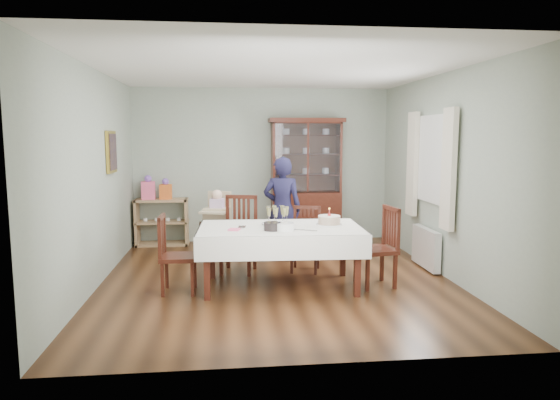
{
  "coord_description": "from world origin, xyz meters",
  "views": [
    {
      "loc": [
        -0.64,
        -6.35,
        1.87
      ],
      "look_at": [
        0.07,
        0.2,
        1.02
      ],
      "focal_mm": 32.0,
      "sensor_mm": 36.0,
      "label": 1
    }
  ],
  "objects": [
    {
      "name": "curtain_left",
      "position": [
        2.16,
        -0.32,
        1.45
      ],
      "size": [
        0.07,
        0.3,
        1.55
      ],
      "primitive_type": "cube",
      "color": "silver",
      "rests_on": "room_shell"
    },
    {
      "name": "china_cabinet",
      "position": [
        0.75,
        2.26,
        1.12
      ],
      "size": [
        1.3,
        0.48,
        2.18
      ],
      "color": "#451B11",
      "rests_on": "floor"
    },
    {
      "name": "cutlery",
      "position": [
        -0.49,
        -0.33,
        0.77
      ],
      "size": [
        0.13,
        0.17,
        0.01
      ],
      "primitive_type": null,
      "rotation": [
        0.0,
        0.0,
        -0.14
      ],
      "color": "silver",
      "rests_on": "dining_table"
    },
    {
      "name": "chair_far_right",
      "position": [
        0.44,
        0.37,
        0.26
      ],
      "size": [
        0.49,
        0.49,
        0.89
      ],
      "rotation": [
        0.0,
        0.0,
        -0.28
      ],
      "color": "#451B11",
      "rests_on": "floor"
    },
    {
      "name": "curtain_right",
      "position": [
        2.16,
        0.92,
        1.45
      ],
      "size": [
        0.07,
        0.3,
        1.55
      ],
      "primitive_type": "cube",
      "color": "silver",
      "rests_on": "room_shell"
    },
    {
      "name": "sideboard",
      "position": [
        -1.75,
        2.28,
        0.4
      ],
      "size": [
        0.9,
        0.38,
        0.8
      ],
      "color": "tan",
      "rests_on": "floor"
    },
    {
      "name": "champagne_tray",
      "position": [
        -0.01,
        -0.23,
        0.83
      ],
      "size": [
        0.39,
        0.39,
        0.24
      ],
      "color": "silver",
      "rests_on": "dining_table"
    },
    {
      "name": "chair_far_left",
      "position": [
        -0.48,
        0.41,
        0.31
      ],
      "size": [
        0.57,
        0.57,
        1.04
      ],
      "rotation": [
        0.0,
        0.0,
        -0.26
      ],
      "color": "#451B11",
      "rests_on": "floor"
    },
    {
      "name": "room_shell",
      "position": [
        0.0,
        0.53,
        1.7
      ],
      "size": [
        5.0,
        5.0,
        5.0
      ],
      "color": "#9EAA99",
      "rests_on": "floor"
    },
    {
      "name": "floor",
      "position": [
        0.0,
        0.0,
        0.0
      ],
      "size": [
        5.0,
        5.0,
        0.0
      ],
      "primitive_type": "plane",
      "color": "#593319",
      "rests_on": "ground"
    },
    {
      "name": "birthday_cake",
      "position": [
        0.63,
        -0.3,
        0.82
      ],
      "size": [
        0.32,
        0.32,
        0.22
      ],
      "color": "white",
      "rests_on": "dining_table"
    },
    {
      "name": "chair_end_left",
      "position": [
        -1.24,
        -0.43,
        0.28
      ],
      "size": [
        0.43,
        0.43,
        0.94
      ],
      "rotation": [
        0.0,
        0.0,
        1.54
      ],
      "color": "#451B11",
      "rests_on": "floor"
    },
    {
      "name": "woman",
      "position": [
        0.19,
        0.97,
        0.78
      ],
      "size": [
        0.64,
        0.49,
        1.57
      ],
      "primitive_type": "imported",
      "rotation": [
        0.0,
        0.0,
        2.92
      ],
      "color": "black",
      "rests_on": "floor"
    },
    {
      "name": "radiator",
      "position": [
        2.16,
        0.3,
        0.3
      ],
      "size": [
        0.1,
        0.8,
        0.55
      ],
      "primitive_type": "cube",
      "color": "white",
      "rests_on": "floor"
    },
    {
      "name": "gift_bag_pink",
      "position": [
        -1.96,
        2.26,
        0.98
      ],
      "size": [
        0.23,
        0.16,
        0.41
      ],
      "color": "#FF5D89",
      "rests_on": "sideboard"
    },
    {
      "name": "window",
      "position": [
        2.22,
        0.3,
        1.55
      ],
      "size": [
        0.04,
        1.02,
        1.22
      ],
      "primitive_type": "cube",
      "color": "white",
      "rests_on": "room_shell"
    },
    {
      "name": "plate_stack_dark",
      "position": [
        -0.1,
        -0.57,
        0.81
      ],
      "size": [
        0.26,
        0.26,
        0.1
      ],
      "primitive_type": "cylinder",
      "rotation": [
        0.0,
        0.0,
        0.37
      ],
      "color": "black",
      "rests_on": "dining_table"
    },
    {
      "name": "gift_bag_orange",
      "position": [
        -1.67,
        2.26,
        0.96
      ],
      "size": [
        0.2,
        0.15,
        0.36
      ],
      "color": "orange",
      "rests_on": "sideboard"
    },
    {
      "name": "chair_end_right",
      "position": [
        1.22,
        -0.43,
        0.3
      ],
      "size": [
        0.5,
        0.5,
        0.99
      ],
      "rotation": [
        0.0,
        0.0,
        -1.43
      ],
      "color": "#451B11",
      "rests_on": "floor"
    },
    {
      "name": "dining_table",
      "position": [
        0.01,
        -0.35,
        0.38
      ],
      "size": [
        2.04,
        1.23,
        0.76
      ],
      "rotation": [
        0.0,
        0.0,
        -0.04
      ],
      "color": "#451B11",
      "rests_on": "floor"
    },
    {
      "name": "napkin_stack",
      "position": [
        -0.55,
        -0.51,
        0.77
      ],
      "size": [
        0.16,
        0.16,
        0.02
      ],
      "primitive_type": "cube",
      "rotation": [
        0.0,
        0.0,
        -0.34
      ],
      "color": "#FF5D89",
      "rests_on": "dining_table"
    },
    {
      "name": "plate_stack_white",
      "position": [
        0.04,
        -0.6,
        0.81
      ],
      "size": [
        0.23,
        0.23,
        0.09
      ],
      "primitive_type": "cylinder",
      "rotation": [
        0.0,
        0.0,
        0.07
      ],
      "color": "white",
      "rests_on": "dining_table"
    },
    {
      "name": "cake_knife",
      "position": [
        0.28,
        -0.63,
        0.77
      ],
      "size": [
        0.27,
        0.15,
        0.01
      ],
      "primitive_type": "cube",
      "rotation": [
        0.0,
        0.0,
        -0.48
      ],
      "color": "silver",
      "rests_on": "dining_table"
    },
    {
      "name": "picture_frame",
      "position": [
        -2.22,
        0.8,
        1.65
      ],
      "size": [
        0.04,
        0.48,
        0.58
      ],
      "primitive_type": "cube",
      "color": "gold",
      "rests_on": "room_shell"
    },
    {
      "name": "high_chair",
      "position": [
        -0.78,
        1.01,
        0.42
      ],
      "size": [
        0.6,
        0.6,
        1.08
      ],
      "rotation": [
        0.0,
        0.0,
        -0.28
      ],
      "color": "black",
      "rests_on": "floor"
    }
  ]
}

